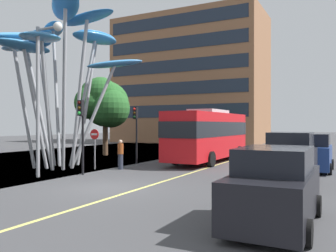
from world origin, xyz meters
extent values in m
cube|color=#424244|center=(0.00, 0.00, -0.05)|extent=(120.00, 240.00, 0.10)
cube|color=#E0D666|center=(1.31, 0.00, 0.00)|extent=(0.16, 144.00, 0.01)
cube|color=red|center=(0.19, 11.41, 1.87)|extent=(2.62, 9.86, 3.03)
cube|color=black|center=(0.19, 11.41, 2.29)|extent=(2.64, 9.96, 0.97)
cube|color=yellow|center=(0.29, 16.26, 3.08)|extent=(1.33, 0.13, 0.36)
cube|color=#B2B2B7|center=(0.19, 11.41, 3.50)|extent=(1.88, 3.47, 0.24)
cylinder|color=black|center=(1.46, 14.43, 0.48)|extent=(0.30, 0.97, 0.96)
cylinder|color=black|center=(-0.96, 14.48, 0.48)|extent=(0.30, 0.97, 0.96)
cylinder|color=black|center=(1.35, 8.69, 0.48)|extent=(0.30, 0.97, 0.96)
cylinder|color=black|center=(-1.07, 8.74, 0.48)|extent=(0.30, 0.97, 0.96)
cylinder|color=#9EA0A5|center=(-5.13, 4.24, 4.34)|extent=(1.53, 0.39, 8.71)
ellipsoid|color=#2D7FD1|center=(-4.48, 4.15, 8.68)|extent=(4.05, 1.81, 0.53)
cylinder|color=#9EA0A5|center=(-5.35, 5.85, 3.23)|extent=(2.15, 2.18, 6.54)
ellipsoid|color=#4299E0|center=(-4.41, 6.80, 6.47)|extent=(3.44, 3.45, 0.98)
cylinder|color=#9EA0A5|center=(-6.37, 6.04, 4.17)|extent=(0.66, 2.14, 8.38)
ellipsoid|color=#4299E0|center=(-6.16, 6.99, 8.33)|extent=(2.31, 3.72, 0.75)
cylinder|color=#9EA0A5|center=(-6.53, 6.63, 4.26)|extent=(0.38, 1.96, 8.57)
ellipsoid|color=#388EDB|center=(-6.45, 7.51, 8.53)|extent=(1.95, 3.65, 0.80)
cylinder|color=#9EA0A5|center=(-8.02, 5.35, 4.50)|extent=(2.07, 1.54, 9.04)
ellipsoid|color=#4CA3E5|center=(-8.91, 5.98, 8.99)|extent=(3.34, 2.86, 0.70)
cylinder|color=#9EA0A5|center=(-8.75, 5.15, 4.30)|extent=(2.61, 1.07, 8.66)
ellipsoid|color=#4299E0|center=(-9.93, 5.56, 8.61)|extent=(3.39, 2.39, 0.61)
cylinder|color=#9EA0A5|center=(-8.35, 4.19, 3.78)|extent=(2.11, 0.52, 7.61)
ellipsoid|color=#2D7FD1|center=(-9.29, 4.04, 7.56)|extent=(3.79, 2.02, 0.72)
cylinder|color=#9EA0A5|center=(-8.14, 2.84, 3.86)|extent=(1.08, 1.19, 7.75)
ellipsoid|color=#4CA3E5|center=(-8.54, 2.38, 7.71)|extent=(3.75, 4.01, 1.02)
cylinder|color=#9EA0A5|center=(-7.14, 2.83, 3.48)|extent=(0.59, 1.60, 7.00)
ellipsoid|color=#4299E0|center=(-7.32, 2.15, 6.96)|extent=(2.09, 3.40, 0.75)
cylinder|color=#9EA0A5|center=(-5.88, 2.49, 3.59)|extent=(0.87, 1.66, 7.22)
ellipsoid|color=#4299E0|center=(-5.57, 1.79, 7.18)|extent=(3.01, 4.18, 1.02)
cylinder|color=#9EA0A5|center=(-5.07, 2.93, 4.40)|extent=(1.62, 1.50, 8.85)
ellipsoid|color=#2D7FD1|center=(-4.40, 2.32, 8.81)|extent=(3.97, 3.80, 0.83)
cylinder|color=black|center=(-3.37, 2.48, 1.92)|extent=(0.12, 0.12, 3.84)
cube|color=black|center=(-3.37, 2.34, 3.44)|extent=(0.28, 0.24, 0.80)
sphere|color=#390706|center=(-3.37, 2.21, 3.70)|extent=(0.18, 0.18, 0.18)
sphere|color=#3A2707|center=(-3.37, 2.21, 3.44)|extent=(0.18, 0.18, 0.18)
sphere|color=green|center=(-3.37, 2.21, 3.18)|extent=(0.18, 0.18, 0.18)
cylinder|color=black|center=(-3.64, 8.11, 1.88)|extent=(0.12, 0.12, 3.75)
cube|color=black|center=(-3.64, 7.97, 3.35)|extent=(0.28, 0.24, 0.80)
sphere|color=red|center=(-3.64, 7.84, 3.61)|extent=(0.18, 0.18, 0.18)
sphere|color=#3A2707|center=(-3.64, 7.84, 3.35)|extent=(0.18, 0.18, 0.18)
sphere|color=black|center=(-3.64, 7.84, 3.09)|extent=(0.18, 0.18, 0.18)
cylinder|color=black|center=(-3.95, 14.33, 1.79)|extent=(0.12, 0.12, 3.58)
cube|color=black|center=(-3.95, 14.19, 3.18)|extent=(0.28, 0.24, 0.80)
sphere|color=red|center=(-3.95, 14.06, 3.44)|extent=(0.18, 0.18, 0.18)
sphere|color=#3A2707|center=(-3.95, 14.06, 3.18)|extent=(0.18, 0.18, 0.18)
sphere|color=black|center=(-3.95, 14.06, 2.92)|extent=(0.18, 0.18, 0.18)
cube|color=black|center=(7.11, -2.36, 0.77)|extent=(1.83, 4.50, 1.18)
cube|color=black|center=(7.11, -2.36, 1.68)|extent=(1.68, 2.47, 0.64)
cylinder|color=black|center=(8.03, -0.97, 0.30)|extent=(0.20, 0.60, 0.60)
cylinder|color=black|center=(6.20, -0.97, 0.30)|extent=(0.20, 0.60, 0.60)
cylinder|color=black|center=(8.03, -3.76, 0.30)|extent=(0.20, 0.60, 0.60)
cylinder|color=black|center=(6.20, -3.76, 0.30)|extent=(0.20, 0.60, 0.60)
cube|color=black|center=(6.65, 3.93, 0.86)|extent=(1.80, 4.06, 1.36)
cube|color=black|center=(6.65, 3.93, 1.90)|extent=(1.66, 2.23, 0.73)
cylinder|color=black|center=(7.55, 5.19, 0.30)|extent=(0.20, 0.60, 0.60)
cylinder|color=black|center=(5.75, 5.19, 0.30)|extent=(0.20, 0.60, 0.60)
cylinder|color=black|center=(7.55, 2.67, 0.30)|extent=(0.20, 0.60, 0.60)
cylinder|color=black|center=(5.75, 2.67, 0.30)|extent=(0.20, 0.60, 0.60)
cube|color=navy|center=(7.11, 9.43, 0.79)|extent=(1.74, 3.94, 1.22)
cube|color=black|center=(7.11, 9.43, 1.74)|extent=(1.60, 2.17, 0.68)
cylinder|color=black|center=(7.98, 10.65, 0.30)|extent=(0.20, 0.60, 0.60)
cylinder|color=black|center=(6.24, 10.65, 0.30)|extent=(0.20, 0.60, 0.60)
cylinder|color=black|center=(7.98, 8.21, 0.30)|extent=(0.20, 0.60, 0.60)
cylinder|color=black|center=(6.24, 8.21, 0.30)|extent=(0.20, 0.60, 0.60)
cylinder|color=gray|center=(-4.82, 0.86, 3.70)|extent=(0.18, 0.18, 7.40)
cylinder|color=gray|center=(-4.16, 0.86, 7.25)|extent=(1.33, 0.12, 0.12)
sphere|color=silver|center=(-3.50, 0.86, 7.25)|extent=(0.44, 0.44, 0.44)
cylinder|color=brown|center=(-9.54, 12.54, 1.28)|extent=(0.44, 0.44, 2.56)
sphere|color=#286028|center=(-9.58, 11.95, 5.15)|extent=(2.83, 2.83, 2.83)
sphere|color=#286028|center=(-8.65, 12.08, 3.93)|extent=(3.19, 3.19, 3.19)
sphere|color=#286028|center=(-10.21, 11.54, 4.43)|extent=(2.82, 2.82, 2.82)
sphere|color=#286028|center=(-10.44, 12.30, 5.12)|extent=(2.66, 2.66, 2.66)
sphere|color=#286028|center=(-9.81, 12.99, 4.38)|extent=(3.96, 3.96, 3.96)
cylinder|color=#2D3342|center=(-2.93, 5.23, 0.44)|extent=(0.29, 0.29, 0.89)
cylinder|color=#99471E|center=(-2.93, 5.23, 1.19)|extent=(0.34, 0.34, 0.61)
sphere|color=beige|center=(-2.93, 5.23, 1.60)|extent=(0.22, 0.22, 0.22)
cylinder|color=gray|center=(-4.26, 4.55, 1.17)|extent=(0.08, 0.08, 2.33)
cylinder|color=red|center=(-4.26, 4.52, 2.03)|extent=(0.60, 0.03, 0.60)
cube|color=white|center=(-4.26, 4.49, 2.03)|extent=(0.40, 0.04, 0.11)
cube|color=#8E6042|center=(-12.09, 36.57, 9.17)|extent=(21.51, 10.65, 18.34)
cube|color=#1E2838|center=(-12.09, 31.22, 4.43)|extent=(20.22, 0.08, 1.71)
cube|color=#1E2838|center=(-12.09, 31.22, 7.49)|extent=(20.22, 0.08, 1.71)
cube|color=#1E2838|center=(-12.09, 31.22, 10.54)|extent=(20.22, 0.08, 1.71)
cube|color=#1E2838|center=(-12.09, 31.22, 13.60)|extent=(20.22, 0.08, 1.71)
cube|color=#1E2838|center=(-12.09, 31.22, 16.66)|extent=(20.22, 0.08, 1.71)
camera|label=1|loc=(8.77, -11.71, 2.59)|focal=37.73mm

